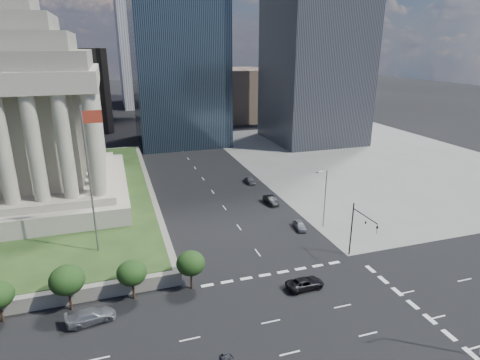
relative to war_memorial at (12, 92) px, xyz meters
name	(u,v)px	position (x,y,z in m)	size (l,w,h in m)	color
ground	(173,138)	(34.00, 52.00, -21.40)	(500.00, 500.00, 0.00)	black
sidewalk_ne	(366,158)	(80.00, 12.00, -21.38)	(68.00, 90.00, 0.03)	slate
war_memorial	(12,92)	(0.00, 0.00, 0.00)	(34.00, 34.00, 39.00)	gray
flagpole	(90,173)	(12.17, -24.00, -8.29)	(2.52, 0.24, 20.00)	slate
midrise_glass	(177,41)	(36.00, 47.00, 8.60)	(26.00, 26.00, 60.00)	black
building_filler_ne	(239,94)	(66.00, 82.00, -11.40)	(20.00, 30.00, 20.00)	brown
building_filler_nw	(75,89)	(4.00, 82.00, -7.40)	(24.00, 30.00, 28.00)	brown
traffic_signal_ne	(360,226)	(46.50, -34.30, -16.15)	(0.30, 5.74, 8.00)	black
street_lamp_north	(324,195)	(47.33, -23.00, -15.74)	(2.13, 0.22, 10.00)	slate
pickup_truck	(305,283)	(36.50, -38.31, -20.73)	(2.24, 4.85, 1.35)	black
suv_grey	(91,316)	(11.26, -37.00, -20.64)	(2.13, 5.24, 1.52)	slate
parked_sedan_near	(300,225)	(43.40, -22.60, -20.75)	(1.54, 3.84, 1.31)	gray
parked_sedan_mid	(271,200)	(43.00, -10.83, -20.67)	(4.41, 1.54, 1.45)	black
parked_sedan_far	(250,180)	(43.23, 1.98, -20.71)	(1.62, 4.03, 1.37)	#4E5155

